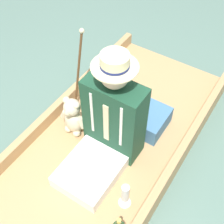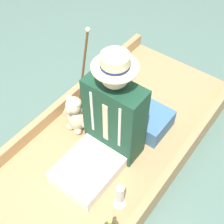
{
  "view_description": "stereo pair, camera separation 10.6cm",
  "coord_description": "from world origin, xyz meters",
  "px_view_note": "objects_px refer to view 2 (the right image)",
  "views": [
    {
      "loc": [
        -0.83,
        1.09,
        2.26
      ],
      "look_at": [
        -0.05,
        -0.12,
        0.59
      ],
      "focal_mm": 50.0,
      "sensor_mm": 36.0,
      "label": 1
    },
    {
      "loc": [
        -0.92,
        1.03,
        2.26
      ],
      "look_at": [
        -0.05,
        -0.12,
        0.59
      ],
      "focal_mm": 50.0,
      "sensor_mm": 36.0,
      "label": 2
    }
  ],
  "objects_px": {
    "seated_person": "(109,125)",
    "wine_glass": "(120,195)",
    "walking_cane": "(84,61)",
    "teddy_bear": "(75,115)"
  },
  "relations": [
    {
      "from": "seated_person",
      "to": "wine_glass",
      "type": "height_order",
      "value": "seated_person"
    },
    {
      "from": "walking_cane",
      "to": "wine_glass",
      "type": "bearing_deg",
      "value": 142.18
    },
    {
      "from": "wine_glass",
      "to": "seated_person",
      "type": "bearing_deg",
      "value": -42.86
    },
    {
      "from": "wine_glass",
      "to": "walking_cane",
      "type": "relative_size",
      "value": 0.32
    },
    {
      "from": "wine_glass",
      "to": "walking_cane",
      "type": "xyz_separation_m",
      "value": [
        0.87,
        -0.67,
        0.29
      ]
    },
    {
      "from": "seated_person",
      "to": "wine_glass",
      "type": "relative_size",
      "value": 4.04
    },
    {
      "from": "seated_person",
      "to": "teddy_bear",
      "type": "height_order",
      "value": "seated_person"
    },
    {
      "from": "wine_glass",
      "to": "walking_cane",
      "type": "bearing_deg",
      "value": -37.82
    },
    {
      "from": "teddy_bear",
      "to": "wine_glass",
      "type": "relative_size",
      "value": 1.64
    },
    {
      "from": "wine_glass",
      "to": "walking_cane",
      "type": "distance_m",
      "value": 1.13
    }
  ]
}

